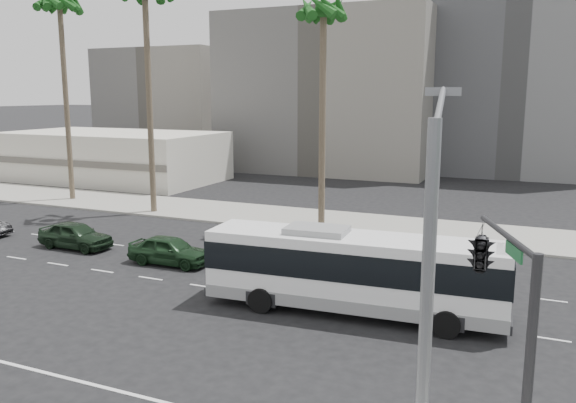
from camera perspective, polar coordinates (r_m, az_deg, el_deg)
The scene contains 14 objects.
ground at distance 26.70m, azimuth -2.76°, elevation -9.11°, with size 700.00×700.00×0.00m, color black.
sidewalk_north at distance 40.61m, azimuth 7.00°, elevation -2.21°, with size 120.00×7.00×0.15m, color gray.
commercial_low at distance 63.99m, azimuth -16.69°, elevation 4.26°, with size 22.00×12.16×5.00m.
midrise_beige_west at distance 71.40m, azimuth 4.73°, elevation 10.49°, with size 24.00×18.00×18.00m, color #65635F.
midrise_gray_center at distance 74.69m, azimuth 21.70°, elevation 12.87°, with size 20.00×20.00×26.00m, color #505053.
midrise_beige_far at distance 87.66m, azimuth -10.67°, elevation 9.36°, with size 18.00×16.00×15.00m, color #65635F.
civic_tower at distance 274.46m, azimuth 21.62°, elevation 16.02°, with size 42.00×42.00×129.00m.
city_bus at distance 24.25m, azimuth 6.38°, elevation -6.61°, with size 12.39×3.52×3.52m.
car_a at distance 31.72m, azimuth -11.45°, elevation -4.67°, with size 4.53×1.82×1.54m, color black.
car_b at distance 36.47m, azimuth -20.02°, elevation -3.10°, with size 4.61×1.86×1.57m, color black.
streetlight_corner at distance 10.37m, azimuth 13.39°, elevation -11.54°, with size 1.01×4.25×9.07m.
traffic_signal at distance 13.71m, azimuth 18.67°, elevation -5.70°, with size 2.90×4.03×6.30m.
palm_near at distance 38.64m, azimuth 3.48°, elevation 17.75°, with size 4.53×4.53×15.29m.
palm_far at distance 52.75m, azimuth -21.37°, elevation 17.26°, with size 5.06×5.06×17.40m.
Camera 1 is at (11.25, -22.51, 8.95)m, focal length 36.47 mm.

